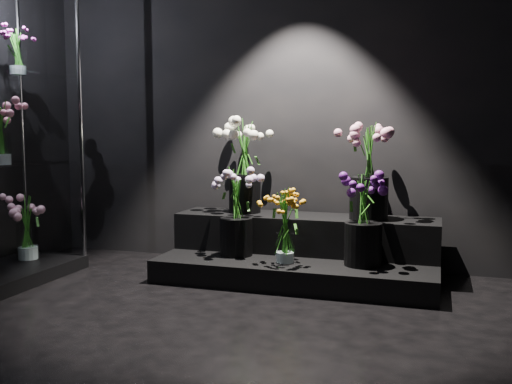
% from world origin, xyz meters
% --- Properties ---
extents(floor, '(4.00, 4.00, 0.00)m').
position_xyz_m(floor, '(0.00, 0.00, 0.00)').
color(floor, black).
rests_on(floor, ground).
extents(wall_back, '(4.00, 0.00, 4.00)m').
position_xyz_m(wall_back, '(0.00, 2.00, 1.40)').
color(wall_back, black).
rests_on(wall_back, floor).
extents(display_riser, '(2.00, 0.89, 0.44)m').
position_xyz_m(display_riser, '(0.31, 1.60, 0.18)').
color(display_riser, black).
rests_on(display_riser, floor).
extents(display_case, '(0.60, 1.00, 2.19)m').
position_xyz_m(display_case, '(-1.68, 0.86, 1.10)').
color(display_case, black).
rests_on(display_case, floor).
extents(bouquet_orange_bells, '(0.36, 0.36, 0.55)m').
position_xyz_m(bouquet_orange_bells, '(0.27, 1.30, 0.45)').
color(bouquet_orange_bells, white).
rests_on(bouquet_orange_bells, display_riser).
extents(bouquet_lilac, '(0.44, 0.44, 0.65)m').
position_xyz_m(bouquet_lilac, '(-0.14, 1.42, 0.53)').
color(bouquet_lilac, black).
rests_on(bouquet_lilac, display_riser).
extents(bouquet_purple, '(0.41, 0.41, 0.64)m').
position_xyz_m(bouquet_purple, '(0.80, 1.39, 0.51)').
color(bouquet_purple, black).
rests_on(bouquet_purple, display_riser).
extents(bouquet_cream_roses, '(0.54, 0.54, 0.73)m').
position_xyz_m(bouquet_cream_roses, '(-0.19, 1.75, 0.88)').
color(bouquet_cream_roses, black).
rests_on(bouquet_cream_roses, display_riser).
extents(bouquet_pink_roses, '(0.48, 0.48, 0.70)m').
position_xyz_m(bouquet_pink_roses, '(0.80, 1.69, 0.84)').
color(bouquet_pink_roses, black).
rests_on(bouquet_pink_roses, display_riser).
extents(bouquet_case_pink, '(0.30, 0.30, 0.44)m').
position_xyz_m(bouquet_case_pink, '(-1.62, 0.71, 1.08)').
color(bouquet_case_pink, white).
rests_on(bouquet_case_pink, display_case).
extents(bouquet_case_magenta, '(0.26, 0.26, 0.35)m').
position_xyz_m(bouquet_case_magenta, '(-1.70, 1.01, 1.68)').
color(bouquet_case_magenta, white).
rests_on(bouquet_case_magenta, display_case).
extents(bouquet_case_base_pink, '(0.39, 0.39, 0.49)m').
position_xyz_m(bouquet_case_base_pink, '(-1.73, 1.08, 0.36)').
color(bouquet_case_base_pink, white).
rests_on(bouquet_case_base_pink, display_case).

